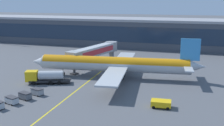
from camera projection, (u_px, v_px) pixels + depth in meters
name	position (u px, v px, depth m)	size (l,w,h in m)	color
ground_plane	(104.00, 88.00, 65.07)	(700.00, 700.00, 0.00)	#515459
apron_lead_in_line	(86.00, 83.00, 68.53)	(0.30, 80.00, 0.01)	yellow
terminal_building	(172.00, 33.00, 118.89)	(213.60, 20.13, 12.35)	#424751
main_airliner	(115.00, 64.00, 72.44)	(46.19, 37.05, 10.96)	#B2B7BC
jet_bridge	(96.00, 51.00, 85.37)	(8.42, 24.15, 6.46)	#B2B7BC
fuel_tanker	(45.00, 77.00, 68.01)	(10.97, 6.24, 3.25)	#232326
pushback_tug	(161.00, 103.00, 52.92)	(3.96, 2.58, 1.40)	yellow
baggage_cart_1	(12.00, 100.00, 54.78)	(2.99, 2.28, 1.48)	#B2B7BC
baggage_cart_2	(25.00, 96.00, 57.33)	(2.99, 2.28, 1.48)	#595B60
baggage_cart_3	(37.00, 92.00, 59.88)	(2.99, 2.28, 1.48)	gray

